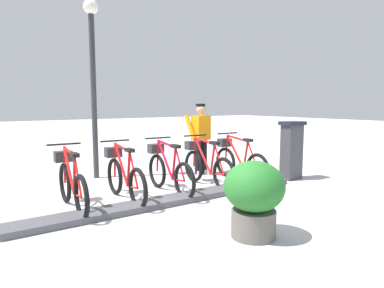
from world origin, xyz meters
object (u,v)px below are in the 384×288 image
at_px(bike_docked_4, 71,183).
at_px(bike_docked_2, 168,170).
at_px(bike_docked_3, 124,176).
at_px(bike_docked_1, 206,165).
at_px(payment_kiosk, 291,149).
at_px(worker_near_rack, 201,136).
at_px(lamp_post, 93,63).
at_px(planter_bush, 254,195).
at_px(bike_docked_0, 238,161).

bearing_deg(bike_docked_4, bike_docked_2, -90.00).
bearing_deg(bike_docked_3, bike_docked_1, -90.00).
bearing_deg(payment_kiosk, bike_docked_4, 82.91).
xyz_separation_m(bike_docked_3, worker_near_rack, (1.00, -2.38, 0.48)).
distance_m(payment_kiosk, bike_docked_2, 2.89).
height_order(payment_kiosk, bike_docked_4, payment_kiosk).
xyz_separation_m(lamp_post, planter_bush, (-4.49, -0.45, -2.00)).
height_order(bike_docked_2, bike_docked_3, same).
distance_m(payment_kiosk, bike_docked_1, 2.03).
height_order(worker_near_rack, lamp_post, lamp_post).
distance_m(bike_docked_4, lamp_post, 3.13).
relative_size(payment_kiosk, bike_docked_0, 0.74).
xyz_separation_m(payment_kiosk, bike_docked_1, (0.57, 1.93, -0.24)).
bearing_deg(payment_kiosk, worker_near_rack, 40.21).
bearing_deg(bike_docked_1, bike_docked_0, -90.00).
bearing_deg(bike_docked_1, bike_docked_3, 90.00).
bearing_deg(worker_near_rack, bike_docked_2, 123.77).
distance_m(bike_docked_0, bike_docked_2, 1.78).
height_order(bike_docked_0, bike_docked_1, same).
height_order(bike_docked_3, planter_bush, bike_docked_3).
height_order(bike_docked_2, lamp_post, lamp_post).
distance_m(bike_docked_1, bike_docked_3, 1.78).
xyz_separation_m(bike_docked_1, planter_bush, (-2.47, 1.12, 0.11)).
bearing_deg(payment_kiosk, bike_docked_3, 81.24).
bearing_deg(bike_docked_1, lamp_post, 37.72).
xyz_separation_m(bike_docked_2, planter_bush, (-2.47, 0.23, 0.11)).
xyz_separation_m(payment_kiosk, planter_bush, (-1.90, 3.05, -0.12)).
bearing_deg(bike_docked_0, worker_near_rack, 15.86).
distance_m(bike_docked_4, worker_near_rack, 3.45).
bearing_deg(payment_kiosk, bike_docked_0, 61.28).
bearing_deg(lamp_post, planter_bush, -174.33).
relative_size(bike_docked_0, planter_bush, 1.77).
bearing_deg(lamp_post, bike_docked_2, -161.55).
distance_m(lamp_post, planter_bush, 4.93).
height_order(bike_docked_1, worker_near_rack, worker_near_rack).
height_order(bike_docked_2, worker_near_rack, worker_near_rack).
distance_m(bike_docked_2, planter_bush, 2.48).
distance_m(bike_docked_0, bike_docked_1, 0.89).
bearing_deg(bike_docked_1, bike_docked_4, 90.00).
xyz_separation_m(payment_kiosk, bike_docked_4, (0.57, 4.60, -0.24)).
xyz_separation_m(payment_kiosk, worker_near_rack, (1.57, 1.33, 0.24)).
relative_size(lamp_post, planter_bush, 3.99).
bearing_deg(bike_docked_3, lamp_post, -6.06).
relative_size(payment_kiosk, bike_docked_2, 0.74).
xyz_separation_m(bike_docked_2, worker_near_rack, (1.00, -1.49, 0.48)).
bearing_deg(bike_docked_3, bike_docked_4, 90.00).
relative_size(bike_docked_0, worker_near_rack, 1.04).
height_order(bike_docked_0, worker_near_rack, worker_near_rack).
bearing_deg(bike_docked_1, bike_docked_2, 90.00).
distance_m(payment_kiosk, worker_near_rack, 2.07).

